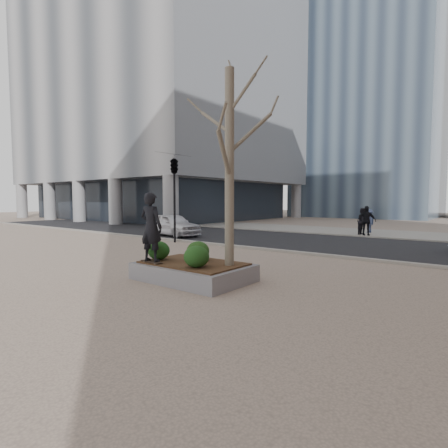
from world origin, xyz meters
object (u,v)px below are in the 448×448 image
Objects in this scene: planter at (193,272)px; police_car at (173,225)px; skateboarder at (151,227)px; skateboard at (152,263)px.

planter is 11.71m from police_car.
skateboarder is 11.60m from police_car.
police_car is (-7.96, 8.40, 0.21)m from skateboard.
police_car reaches higher than skateboard.
skateboarder reaches higher than planter.
planter is 3.85× the size of skateboard.
planter is at bearing -123.72° from police_car.
skateboard is at bearing 170.56° from skateboarder.
police_car is (-8.82, 7.68, 0.47)m from planter.
skateboarder reaches higher than skateboard.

